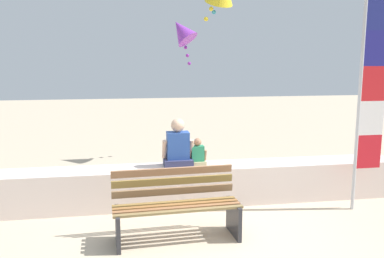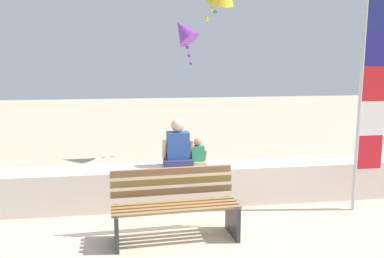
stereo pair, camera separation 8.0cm
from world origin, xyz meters
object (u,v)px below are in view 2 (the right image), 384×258
object	(u,v)px
park_bench	(175,207)
kite_purple	(184,31)
flag_banner	(370,91)
person_child	(198,155)
person_adult	(178,148)

from	to	relation	value
park_bench	kite_purple	distance (m)	4.93
park_bench	flag_banner	distance (m)	3.36
kite_purple	person_child	bearing A→B (deg)	-93.30
park_bench	kite_purple	world-z (taller)	kite_purple
flag_banner	person_child	bearing A→B (deg)	163.92
person_adult	person_child	bearing A→B (deg)	0.07
person_child	kite_purple	xyz separation A→B (m)	(0.17, 2.91, 2.14)
person_child	flag_banner	bearing A→B (deg)	-16.08
person_child	kite_purple	size ratio (longest dim) A/B	0.40
person_child	kite_purple	bearing A→B (deg)	86.70
park_bench	person_child	xyz separation A→B (m)	(0.51, 1.28, 0.38)
person_child	flag_banner	distance (m)	2.78
person_adult	flag_banner	size ratio (longest dim) A/B	0.24
person_child	flag_banner	xyz separation A→B (m)	(2.48, -0.71, 1.05)
person_adult	person_child	distance (m)	0.34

